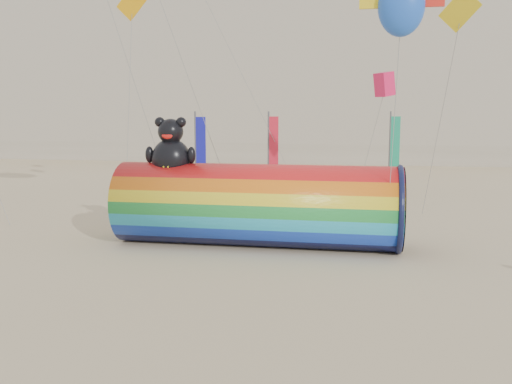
# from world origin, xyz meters

# --- Properties ---
(ground) EXTENTS (160.00, 160.00, 0.00)m
(ground) POSITION_xyz_m (0.00, 0.00, 0.00)
(ground) COLOR #CCB58C
(ground) RESTS_ON ground
(hotel_building) EXTENTS (60.40, 15.40, 20.60)m
(hotel_building) POSITION_xyz_m (-12.00, 45.95, 10.31)
(hotel_building) COLOR #B7AD99
(hotel_building) RESTS_ON ground
(windsock_assembly) EXTENTS (10.99, 3.35, 5.06)m
(windsock_assembly) POSITION_xyz_m (0.15, 3.52, 1.68)
(windsock_assembly) COLOR red
(windsock_assembly) RESTS_ON ground
(festival_banners) EXTENTS (11.47, 4.93, 5.20)m
(festival_banners) POSITION_xyz_m (-0.01, 15.28, 2.64)
(festival_banners) COLOR #59595E
(festival_banners) RESTS_ON ground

